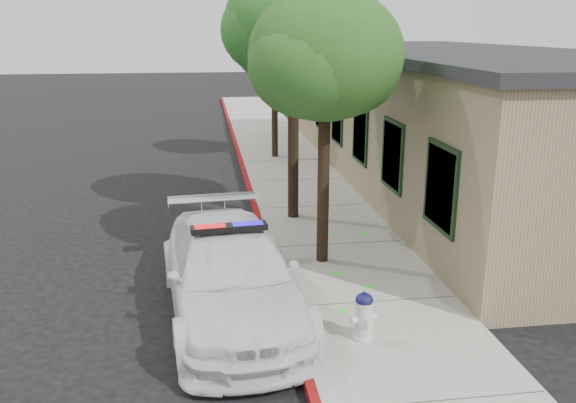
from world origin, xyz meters
The scene contains 9 objects.
ground centered at (0.00, 0.00, 0.00)m, with size 120.00×120.00×0.00m, color black.
sidewalk centered at (1.60, 3.00, 0.07)m, with size 3.20×60.00×0.15m, color #9B988D.
red_curb centered at (0.06, 3.00, 0.08)m, with size 0.14×60.00×0.16m, color maroon.
clapboard_building centered at (6.69, 9.00, 2.13)m, with size 7.30×20.89×4.24m.
police_car centered at (-0.90, 0.15, 0.78)m, with size 2.69×5.55×1.68m.
fire_hydrant centered at (1.11, -1.26, 0.55)m, with size 0.46×0.40×0.79m.
street_tree_near centered at (1.12, 2.08, 4.25)m, with size 3.10×3.00×5.50m.
street_tree_mid centered at (0.98, 5.21, 4.88)m, with size 3.58×3.29×6.27m.
street_tree_far centered at (1.42, 12.69, 4.05)m, with size 2.90×2.74×5.19m.
Camera 1 is at (-1.25, -9.46, 4.88)m, focal length 37.22 mm.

